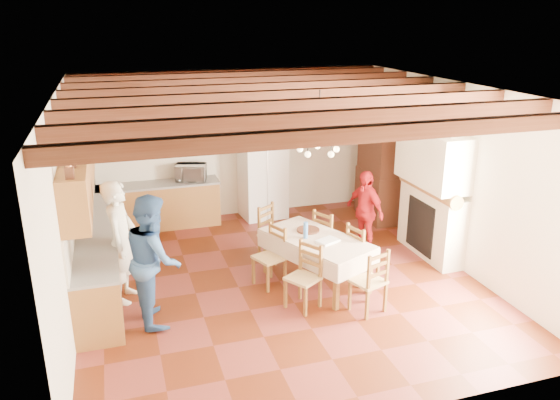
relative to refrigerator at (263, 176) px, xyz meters
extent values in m
cube|color=#521E0B|center=(-0.55, -2.94, -0.88)|extent=(6.00, 6.50, 0.02)
cube|color=white|center=(-0.55, -2.94, 2.14)|extent=(6.00, 6.50, 0.02)
cube|color=beige|center=(-0.55, 0.32, 0.63)|extent=(6.00, 0.02, 3.00)
cube|color=beige|center=(-0.55, -6.20, 0.63)|extent=(6.00, 0.02, 3.00)
cube|color=beige|center=(-3.56, -2.94, 0.63)|extent=(0.02, 6.50, 3.00)
cube|color=beige|center=(2.46, -2.94, 0.63)|extent=(0.02, 6.50, 3.00)
cube|color=brown|center=(-3.25, -1.89, -0.44)|extent=(0.60, 4.30, 0.86)
cube|color=brown|center=(-2.10, 0.01, -0.44)|extent=(2.30, 0.60, 0.86)
cube|color=slate|center=(-3.25, -1.89, 0.01)|extent=(0.62, 4.30, 0.04)
cube|color=slate|center=(-2.10, 0.01, 0.01)|extent=(2.34, 0.62, 0.04)
cube|color=silver|center=(-3.54, -1.89, 0.33)|extent=(0.03, 4.30, 0.60)
cube|color=silver|center=(-2.10, 0.30, 0.33)|extent=(2.30, 0.03, 0.60)
cube|color=brown|center=(-3.38, -1.89, 0.98)|extent=(0.35, 4.20, 0.70)
cube|color=#322117|center=(1.00, 0.29, 0.98)|extent=(0.34, 0.03, 0.42)
cube|color=white|center=(0.00, 0.00, 0.00)|extent=(0.93, 0.79, 1.74)
cube|color=silver|center=(-0.02, -3.14, -0.13)|extent=(1.52, 1.96, 0.05)
cube|color=brown|center=(-0.04, -4.00, -0.51)|extent=(0.09, 0.09, 0.72)
cube|color=brown|center=(0.62, -3.71, -0.51)|extent=(0.09, 0.09, 0.72)
cube|color=brown|center=(-0.67, -2.58, -0.51)|extent=(0.09, 0.09, 0.72)
cube|color=brown|center=(-0.01, -2.29, -0.51)|extent=(0.09, 0.09, 0.72)
torus|color=black|center=(-0.02, -3.14, 1.38)|extent=(0.47, 0.47, 0.03)
imported|color=white|center=(-2.88, -2.78, 0.04)|extent=(0.61, 0.76, 1.83)
imported|color=#325790|center=(-2.49, -3.49, 0.03)|extent=(0.73, 0.91, 1.80)
imported|color=red|center=(1.25, -2.18, -0.14)|extent=(0.60, 0.92, 1.46)
imported|color=silver|center=(-1.45, 0.01, 0.19)|extent=(0.67, 0.55, 0.32)
imported|color=#3A1B13|center=(-0.11, 0.00, 1.04)|extent=(0.33, 0.33, 0.33)
camera|label=1|loc=(-2.85, -10.33, 3.13)|focal=35.00mm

